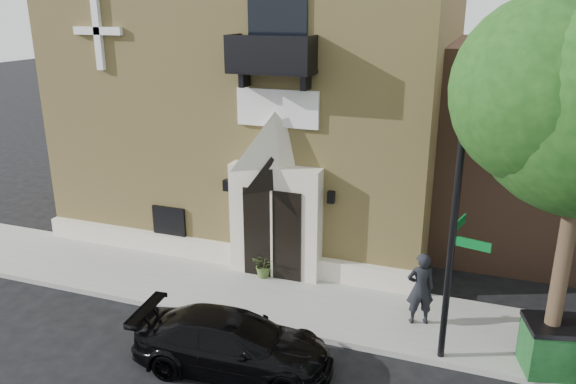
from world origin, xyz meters
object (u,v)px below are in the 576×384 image
black_sedan (233,343)px  dumpster (567,347)px  street_sign (453,243)px  fire_hydrant (550,349)px  pedestrian_near (420,288)px

black_sedan → dumpster: dumpster is taller
dumpster → street_sign: bearing=173.5°
street_sign → fire_hydrant: street_sign is taller
street_sign → dumpster: 3.27m
pedestrian_near → black_sedan: bearing=19.2°
black_sedan → fire_hydrant: bearing=-76.2°
black_sedan → street_sign: 5.09m
dumpster → pedestrian_near: bearing=150.1°
dumpster → pedestrian_near: (-3.14, 0.89, 0.34)m
street_sign → dumpster: bearing=21.5°
fire_hydrant → dumpster: dumpster is taller
dumpster → black_sedan: bearing=-176.4°
black_sedan → fire_hydrant: 6.75m
street_sign → fire_hydrant: size_ratio=6.64×
pedestrian_near → fire_hydrant: bearing=143.0°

